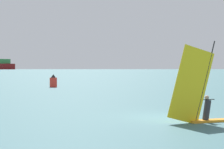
# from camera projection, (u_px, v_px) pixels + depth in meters

# --- Properties ---
(ground_plane) EXTENTS (4000.00, 4000.00, 0.00)m
(ground_plane) POSITION_uv_depth(u_px,v_px,m) (166.00, 117.00, 20.57)
(ground_plane) COLOR #386066
(windsurfer) EXTENTS (3.93, 0.86, 4.29)m
(windsurfer) POSITION_uv_depth(u_px,v_px,m) (201.00, 99.00, 18.47)
(windsurfer) COLOR orange
(windsurfer) RESTS_ON ground_plane
(distant_headland) EXTENTS (723.24, 576.09, 34.02)m
(distant_headland) POSITION_uv_depth(u_px,v_px,m) (6.00, 65.00, 1514.78)
(distant_headland) COLOR #756B56
(distant_headland) RESTS_ON ground_plane
(channel_buoy) EXTENTS (1.05, 1.05, 1.89)m
(channel_buoy) POSITION_uv_depth(u_px,v_px,m) (53.00, 81.00, 52.61)
(channel_buoy) COLOR red
(channel_buoy) RESTS_ON ground_plane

